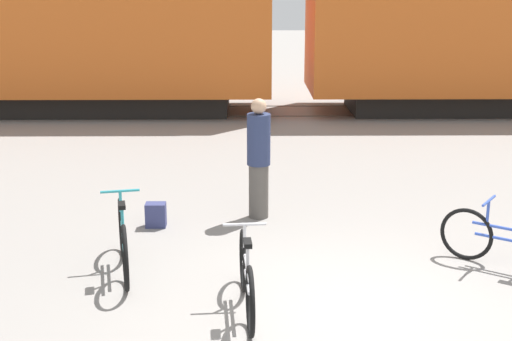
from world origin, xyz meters
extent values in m
plane|color=gray|center=(0.00, 0.00, 0.00)|extent=(80.00, 80.00, 0.00)
cube|color=black|center=(-7.25, 11.43, 0.28)|extent=(11.35, 2.22, 0.55)
cube|color=#CC5B1E|center=(-7.25, 11.43, 2.09)|extent=(13.51, 2.96, 3.08)
cube|color=#4C4238|center=(0.00, 10.71, 0.01)|extent=(40.01, 0.07, 0.01)
cube|color=#4C4238|center=(0.00, 12.15, 0.01)|extent=(40.01, 0.07, 0.01)
torus|color=black|center=(-2.63, 1.51, 0.38)|extent=(0.21, 0.75, 0.75)
torus|color=black|center=(-2.42, 0.54, 0.38)|extent=(0.21, 0.75, 0.75)
cylinder|color=teal|center=(-2.52, 1.03, 0.57)|extent=(0.22, 0.86, 0.04)
cylinder|color=teal|center=(-2.52, 1.03, 0.41)|extent=(0.20, 0.79, 0.04)
cylinder|color=teal|center=(-2.49, 0.86, 0.73)|extent=(0.04, 0.04, 0.32)
cube|color=black|center=(-2.49, 0.86, 0.88)|extent=(0.12, 0.21, 0.05)
cylinder|color=teal|center=(-2.58, 1.30, 0.74)|extent=(0.04, 0.04, 0.35)
cylinder|color=teal|center=(-2.58, 1.30, 0.92)|extent=(0.46, 0.13, 0.03)
torus|color=black|center=(1.62, 1.38, 0.33)|extent=(0.57, 0.42, 0.66)
cylinder|color=#3351B7|center=(2.05, 1.08, 0.50)|extent=(0.78, 0.56, 0.04)
cylinder|color=#3351B7|center=(2.05, 1.08, 0.36)|extent=(0.71, 0.51, 0.04)
cylinder|color=#3351B7|center=(1.81, 1.24, 0.65)|extent=(0.04, 0.04, 0.30)
cylinder|color=#3351B7|center=(1.81, 1.24, 0.80)|extent=(0.29, 0.40, 0.03)
torus|color=black|center=(-1.11, 0.51, 0.35)|extent=(0.10, 0.70, 0.70)
torus|color=black|center=(-1.04, -0.51, 0.35)|extent=(0.10, 0.70, 0.70)
cylinder|color=silver|center=(-1.08, 0.00, 0.53)|extent=(0.10, 0.90, 0.04)
cylinder|color=silver|center=(-1.08, 0.00, 0.38)|extent=(0.09, 0.82, 0.04)
cylinder|color=silver|center=(-1.06, -0.18, 0.68)|extent=(0.04, 0.04, 0.29)
cube|color=black|center=(-1.06, -0.18, 0.82)|extent=(0.09, 0.21, 0.05)
cylinder|color=silver|center=(-1.10, 0.28, 0.69)|extent=(0.04, 0.04, 0.33)
cylinder|color=silver|center=(-1.10, 0.28, 0.86)|extent=(0.46, 0.06, 0.03)
cylinder|color=#514C47|center=(-0.91, 3.01, 0.39)|extent=(0.28, 0.28, 0.79)
cylinder|color=navy|center=(-0.91, 3.01, 1.15)|extent=(0.33, 0.33, 0.73)
sphere|color=tan|center=(-0.91, 3.01, 1.63)|extent=(0.22, 0.22, 0.22)
cube|color=navy|center=(-2.35, 2.62, 0.17)|extent=(0.28, 0.20, 0.34)
camera|label=1|loc=(-1.05, -6.81, 3.38)|focal=50.00mm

